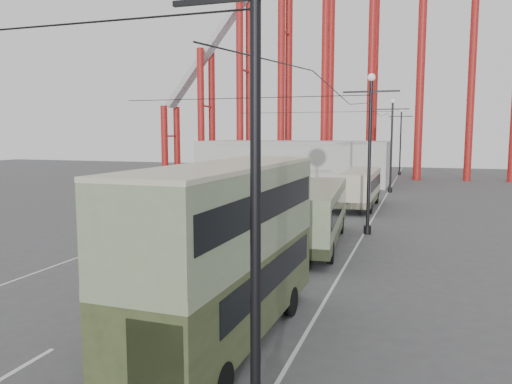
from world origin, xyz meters
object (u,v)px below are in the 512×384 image
(lamp_post_near, at_px, (255,23))
(double_decker_bus, at_px, (228,244))
(single_decker_green, at_px, (316,212))
(single_decker_cream, at_px, (360,187))
(pedestrian, at_px, (205,275))

(lamp_post_near, height_order, double_decker_bus, lamp_post_near)
(single_decker_green, bearing_deg, single_decker_cream, 82.42)
(double_decker_bus, xyz_separation_m, single_decker_cream, (0.47, 27.68, -1.18))
(lamp_post_near, distance_m, single_decker_green, 18.42)
(double_decker_bus, relative_size, single_decker_green, 0.85)
(double_decker_bus, distance_m, single_decker_green, 13.23)
(single_decker_green, bearing_deg, pedestrian, -105.43)
(lamp_post_near, height_order, single_decker_green, lamp_post_near)
(double_decker_bus, bearing_deg, single_decker_cream, 90.25)
(single_decker_cream, bearing_deg, lamp_post_near, -87.12)
(lamp_post_near, height_order, pedestrian, lamp_post_near)
(lamp_post_near, xyz_separation_m, pedestrian, (-4.25, 7.10, -6.91))
(lamp_post_near, relative_size, single_decker_green, 0.96)
(single_decker_cream, bearing_deg, single_decker_green, -92.87)
(lamp_post_near, bearing_deg, single_decker_cream, 93.02)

